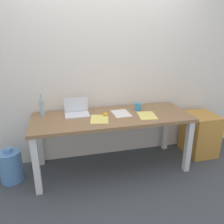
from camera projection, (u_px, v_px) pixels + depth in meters
The scene contains 12 objects.
ground_plane at pixel (112, 167), 3.01m from camera, with size 8.00×8.00×0.00m, color #42474C.
back_wall at pixel (104, 66), 2.97m from camera, with size 5.20×0.08×2.60m, color silver.
desk at pixel (112, 122), 2.79m from camera, with size 1.97×0.74×0.74m.
laptop_left at pixel (77, 111), 2.79m from camera, with size 0.30×0.24×0.20m.
beer_bottle at pixel (42, 107), 2.74m from camera, with size 0.06×0.06×0.27m.
computer_mouse at pixel (106, 114), 2.78m from camera, with size 0.06×0.10×0.03m, color gold.
coffee_mug at pixel (138, 107), 2.95m from camera, with size 0.08×0.08×0.10m, color #338CC6.
paper_yellow_folder at pixel (100, 119), 2.65m from camera, with size 0.21×0.30×0.00m, color #F4E06B.
paper_sheet_front_right at pixel (147, 115), 2.77m from camera, with size 0.21×0.30×0.00m, color #F4E06B.
paper_sheet_near_back at pixel (121, 113), 2.85m from camera, with size 0.21×0.30×0.00m, color white.
water_cooler_jug at pixel (11, 166), 2.68m from camera, with size 0.27×0.27×0.43m.
filing_cabinet at pixel (199, 134), 3.28m from camera, with size 0.40×0.48×0.61m, color #C68938.
Camera 1 is at (-0.63, -2.52, 1.70)m, focal length 35.57 mm.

